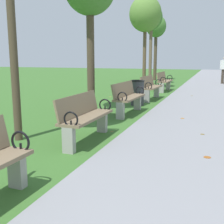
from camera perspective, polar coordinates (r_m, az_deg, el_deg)
The scene contains 11 objects.
paved_walkway at distance 16.98m, azimuth 18.83°, elevation 4.90°, with size 3.02×44.00×0.02m, color gray.
park_bench_3 at distance 5.51m, azimuth -5.40°, elevation -0.86°, with size 0.48×1.60×0.90m.
park_bench_4 at distance 8.14m, azimuth 3.17°, elevation 2.96°, with size 0.54×1.62×0.90m.
park_bench_5 at distance 11.01m, azimuth 7.66°, elevation 4.94°, with size 0.53×1.62×0.90m.
park_bench_6 at distance 13.89m, azimuth 10.28°, elevation 6.08°, with size 0.53×1.62×0.90m.
tree_3 at distance 14.85m, azimuth 6.61°, elevation 18.56°, with size 1.56×1.56×4.51m.
tree_4 at distance 17.32m, azimuth 7.79°, elevation 17.76°, with size 1.26×1.26×4.51m.
tree_5 at distance 20.45m, azimuth 8.72°, elevation 16.13°, with size 1.34×1.34×4.37m.
pedestrian_walking at distance 18.58m, azimuth 21.37°, elevation 8.04°, with size 0.52×0.28×1.62m.
trash_bin at distance 9.70m, azimuth 5.04°, elevation 3.85°, with size 0.48×0.48×0.84m.
scattered_leaves at distance 6.06m, azimuth 4.11°, elevation -4.37°, with size 4.42×16.54×0.02m.
Camera 1 is at (1.81, 1.09, 1.60)m, focal length 46.20 mm.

